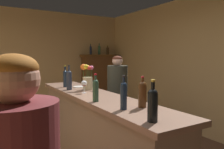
{
  "coord_description": "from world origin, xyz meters",
  "views": [
    {
      "loc": [
        -0.86,
        -2.29,
        1.54
      ],
      "look_at": [
        0.85,
        0.58,
        1.25
      ],
      "focal_mm": 34.79,
      "sensor_mm": 36.0,
      "label": 1
    }
  ],
  "objects_px": {
    "flower_arrangement": "(87,78)",
    "wine_bottle_rose": "(69,79)",
    "bartender": "(117,96)",
    "wine_bottle_merlot": "(65,78)",
    "display_bottle_midleft": "(99,50)",
    "wine_bottle_malbec": "(124,94)",
    "display_bottle_left": "(91,50)",
    "wine_bottle_syrah": "(142,93)",
    "wine_glass_mid": "(96,83)",
    "wine_bottle_pinot": "(153,103)",
    "bar_counter": "(95,135)",
    "wine_bottle_chardonnay": "(96,89)",
    "display_bottle_center": "(108,50)",
    "display_cabinet": "(100,81)",
    "wine_glass_front": "(84,84)",
    "cheese_plate": "(80,87)"
  },
  "relations": [
    {
      "from": "display_cabinet",
      "to": "wine_bottle_syrah",
      "type": "xyz_separation_m",
      "value": [
        -1.61,
        -3.98,
        0.36
      ]
    },
    {
      "from": "wine_bottle_syrah",
      "to": "flower_arrangement",
      "type": "xyz_separation_m",
      "value": [
        -0.0,
        1.26,
        0.03
      ]
    },
    {
      "from": "wine_bottle_pinot",
      "to": "bartender",
      "type": "bearing_deg",
      "value": 64.79
    },
    {
      "from": "wine_bottle_rose",
      "to": "flower_arrangement",
      "type": "bearing_deg",
      "value": -29.51
    },
    {
      "from": "wine_bottle_syrah",
      "to": "wine_bottle_merlot",
      "type": "bearing_deg",
      "value": 96.36
    },
    {
      "from": "wine_bottle_pinot",
      "to": "bar_counter",
      "type": "bearing_deg",
      "value": 83.79
    },
    {
      "from": "wine_glass_mid",
      "to": "display_bottle_left",
      "type": "bearing_deg",
      "value": 66.1
    },
    {
      "from": "cheese_plate",
      "to": "display_bottle_center",
      "type": "height_order",
      "value": "display_bottle_center"
    },
    {
      "from": "display_cabinet",
      "to": "display_bottle_midleft",
      "type": "relative_size",
      "value": 4.96
    },
    {
      "from": "display_cabinet",
      "to": "display_bottle_center",
      "type": "xyz_separation_m",
      "value": [
        0.27,
        0.0,
        0.87
      ]
    },
    {
      "from": "display_bottle_left",
      "to": "display_bottle_center",
      "type": "xyz_separation_m",
      "value": [
        0.55,
        -0.0,
        -0.01
      ]
    },
    {
      "from": "wine_bottle_merlot",
      "to": "display_bottle_midleft",
      "type": "distance_m",
      "value": 2.96
    },
    {
      "from": "wine_bottle_chardonnay",
      "to": "flower_arrangement",
      "type": "height_order",
      "value": "flower_arrangement"
    },
    {
      "from": "display_cabinet",
      "to": "flower_arrangement",
      "type": "bearing_deg",
      "value": -120.61
    },
    {
      "from": "bar_counter",
      "to": "wine_bottle_rose",
      "type": "height_order",
      "value": "wine_bottle_rose"
    },
    {
      "from": "display_bottle_center",
      "to": "wine_bottle_pinot",
      "type": "bearing_deg",
      "value": -115.61
    },
    {
      "from": "display_bottle_midleft",
      "to": "display_bottle_center",
      "type": "height_order",
      "value": "display_bottle_midleft"
    },
    {
      "from": "wine_bottle_chardonnay",
      "to": "flower_arrangement",
      "type": "bearing_deg",
      "value": 71.86
    },
    {
      "from": "wine_bottle_rose",
      "to": "wine_bottle_syrah",
      "type": "distance_m",
      "value": 1.41
    },
    {
      "from": "wine_bottle_syrah",
      "to": "display_bottle_midleft",
      "type": "distance_m",
      "value": 4.32
    },
    {
      "from": "wine_bottle_pinot",
      "to": "display_bottle_midleft",
      "type": "distance_m",
      "value": 4.76
    },
    {
      "from": "flower_arrangement",
      "to": "display_bottle_midleft",
      "type": "height_order",
      "value": "display_bottle_midleft"
    },
    {
      "from": "flower_arrangement",
      "to": "wine_bottle_rose",
      "type": "bearing_deg",
      "value": 150.49
    },
    {
      "from": "wine_bottle_rose",
      "to": "wine_bottle_chardonnay",
      "type": "distance_m",
      "value": 0.93
    },
    {
      "from": "wine_bottle_malbec",
      "to": "bartender",
      "type": "distance_m",
      "value": 1.83
    },
    {
      "from": "wine_bottle_malbec",
      "to": "wine_bottle_syrah",
      "type": "distance_m",
      "value": 0.2
    },
    {
      "from": "wine_bottle_pinot",
      "to": "display_bottle_left",
      "type": "distance_m",
      "value": 4.67
    },
    {
      "from": "flower_arrangement",
      "to": "wine_bottle_chardonnay",
      "type": "bearing_deg",
      "value": -108.14
    },
    {
      "from": "wine_bottle_malbec",
      "to": "display_bottle_center",
      "type": "distance_m",
      "value": 4.5
    },
    {
      "from": "wine_bottle_malbec",
      "to": "display_bottle_left",
      "type": "distance_m",
      "value": 4.28
    },
    {
      "from": "bar_counter",
      "to": "wine_bottle_rose",
      "type": "xyz_separation_m",
      "value": [
        -0.14,
        0.55,
        0.68
      ]
    },
    {
      "from": "wine_bottle_merlot",
      "to": "bartender",
      "type": "relative_size",
      "value": 0.22
    },
    {
      "from": "wine_bottle_chardonnay",
      "to": "bartender",
      "type": "height_order",
      "value": "bartender"
    },
    {
      "from": "wine_bottle_pinot",
      "to": "display_bottle_left",
      "type": "bearing_deg",
      "value": 70.48
    },
    {
      "from": "display_bottle_midleft",
      "to": "bartender",
      "type": "distance_m",
      "value": 2.72
    },
    {
      "from": "wine_bottle_syrah",
      "to": "wine_glass_mid",
      "type": "relative_size",
      "value": 1.95
    },
    {
      "from": "wine_bottle_pinot",
      "to": "wine_bottle_merlot",
      "type": "distance_m",
      "value": 2.07
    },
    {
      "from": "display_bottle_midleft",
      "to": "display_cabinet",
      "type": "bearing_deg",
      "value": -0.0
    },
    {
      "from": "wine_bottle_chardonnay",
      "to": "wine_glass_mid",
      "type": "bearing_deg",
      "value": 63.69
    },
    {
      "from": "bartender",
      "to": "flower_arrangement",
      "type": "bearing_deg",
      "value": 28.82
    },
    {
      "from": "display_cabinet",
      "to": "display_bottle_left",
      "type": "bearing_deg",
      "value": 180.0
    },
    {
      "from": "display_cabinet",
      "to": "display_bottle_midleft",
      "type": "xyz_separation_m",
      "value": [
        -0.01,
        0.0,
        0.89
      ]
    },
    {
      "from": "display_bottle_midleft",
      "to": "wine_bottle_malbec",
      "type": "bearing_deg",
      "value": -114.46
    },
    {
      "from": "wine_glass_front",
      "to": "bartender",
      "type": "height_order",
      "value": "bartender"
    },
    {
      "from": "wine_bottle_malbec",
      "to": "display_bottle_left",
      "type": "bearing_deg",
      "value": 68.86
    },
    {
      "from": "wine_bottle_pinot",
      "to": "wine_bottle_syrah",
      "type": "bearing_deg",
      "value": 60.91
    },
    {
      "from": "wine_bottle_merlot",
      "to": "wine_bottle_malbec",
      "type": "bearing_deg",
      "value": -90.43
    },
    {
      "from": "bar_counter",
      "to": "wine_bottle_malbec",
      "type": "height_order",
      "value": "wine_bottle_malbec"
    },
    {
      "from": "bartender",
      "to": "wine_bottle_pinot",
      "type": "bearing_deg",
      "value": 70.03
    },
    {
      "from": "wine_bottle_syrah",
      "to": "wine_bottle_chardonnay",
      "type": "bearing_deg",
      "value": 119.74
    }
  ]
}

